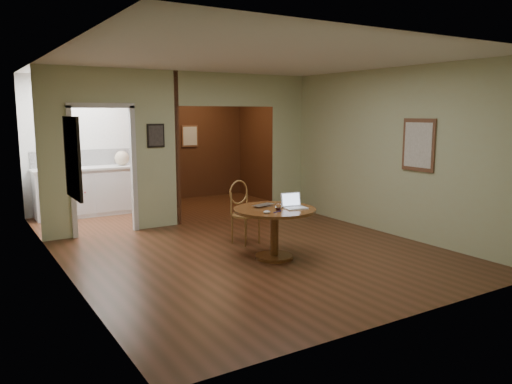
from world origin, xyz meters
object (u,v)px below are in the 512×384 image
dining_table (275,221)px  closed_laptop (266,206)px  chair (243,208)px  open_laptop (293,204)px

dining_table → closed_laptop: bearing=105.3°
chair → closed_laptop: 0.83m
dining_table → closed_laptop: (-0.04, 0.15, 0.20)m
open_laptop → closed_laptop: size_ratio=0.94×
chair → open_laptop: size_ratio=3.03×
dining_table → open_laptop: bearing=-25.4°
chair → dining_table: bearing=-106.7°
dining_table → open_laptop: size_ratio=3.53×
dining_table → chair: chair is taller
open_laptop → chair: bearing=108.4°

